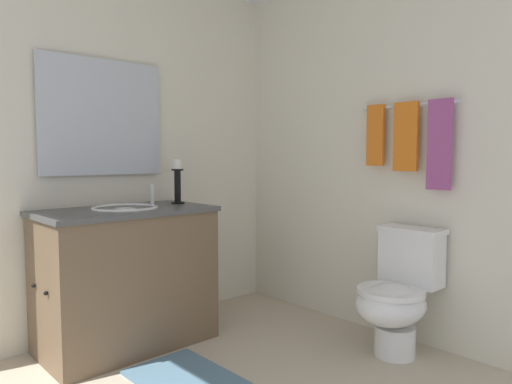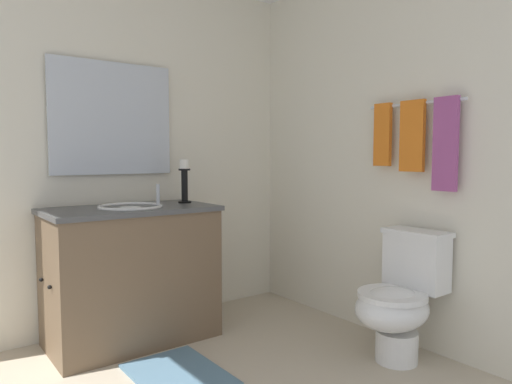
{
  "view_description": "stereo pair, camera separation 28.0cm",
  "coord_description": "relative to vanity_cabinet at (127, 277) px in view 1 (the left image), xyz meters",
  "views": [
    {
      "loc": [
        1.72,
        -1.29,
        1.18
      ],
      "look_at": [
        -0.33,
        0.61,
        0.97
      ],
      "focal_mm": 32.88,
      "sensor_mm": 36.0,
      "label": 1
    },
    {
      "loc": [
        1.9,
        -1.07,
        1.18
      ],
      "look_at": [
        -0.33,
        0.61,
        0.97
      ],
      "focal_mm": 32.88,
      "sensor_mm": 36.0,
      "label": 2
    }
  ],
  "objects": [
    {
      "name": "toilet",
      "position": [
        1.22,
        1.11,
        -0.07
      ],
      "size": [
        0.39,
        0.54,
        0.75
      ],
      "color": "white",
      "rests_on": "ground"
    },
    {
      "name": "towel_near_corner",
      "position": [
        1.35,
        1.31,
        0.82
      ],
      "size": [
        0.14,
        0.03,
        0.53
      ],
      "primitive_type": "cube",
      "color": "#A54C8C",
      "rests_on": "towel_bar"
    },
    {
      "name": "bath_mat",
      "position": [
        0.62,
        0.0,
        -0.42
      ],
      "size": [
        0.6,
        0.44,
        0.02
      ],
      "primitive_type": "cube",
      "color": "slate",
      "rests_on": "ground"
    },
    {
      "name": "wall_back",
      "position": [
        0.93,
        1.39,
        0.79
      ],
      "size": [
        2.51,
        0.04,
        2.45
      ],
      "primitive_type": "cube",
      "color": "silver",
      "rests_on": "ground"
    },
    {
      "name": "towel_center",
      "position": [
        1.13,
        1.31,
        0.87
      ],
      "size": [
        0.16,
        0.03,
        0.43
      ],
      "primitive_type": "cube",
      "color": "orange",
      "rests_on": "towel_bar"
    },
    {
      "name": "towel_near_vanity",
      "position": [
        0.92,
        1.31,
        0.89
      ],
      "size": [
        0.12,
        0.03,
        0.4
      ],
      "primitive_type": "cube",
      "color": "orange",
      "rests_on": "towel_bar"
    },
    {
      "name": "towel_bar",
      "position": [
        1.13,
        1.33,
        1.07
      ],
      "size": [
        0.65,
        0.02,
        0.02
      ],
      "primitive_type": "cylinder",
      "rotation": [
        0.0,
        1.57,
        0.0
      ],
      "color": "silver"
    },
    {
      "name": "candle_holder_tall",
      "position": [
        -0.04,
        0.41,
        0.59
      ],
      "size": [
        0.09,
        0.09,
        0.3
      ],
      "color": "black",
      "rests_on": "vanity_cabinet"
    },
    {
      "name": "wall_left",
      "position": [
        -0.33,
        -0.06,
        0.79
      ],
      "size": [
        0.04,
        2.91,
        2.45
      ],
      "primitive_type": "cube",
      "color": "silver",
      "rests_on": "ground"
    },
    {
      "name": "sink_basin",
      "position": [
        0.0,
        0.0,
        0.39
      ],
      "size": [
        0.4,
        0.4,
        0.24
      ],
      "color": "white",
      "rests_on": "vanity_cabinet"
    },
    {
      "name": "mirror",
      "position": [
        -0.28,
        0.0,
        1.0
      ],
      "size": [
        0.02,
        0.82,
        0.75
      ],
      "primitive_type": "cube",
      "color": "silver"
    },
    {
      "name": "vanity_cabinet",
      "position": [
        0.0,
        0.0,
        0.0
      ],
      "size": [
        0.58,
        1.05,
        0.86
      ],
      "color": "brown",
      "rests_on": "ground"
    }
  ]
}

